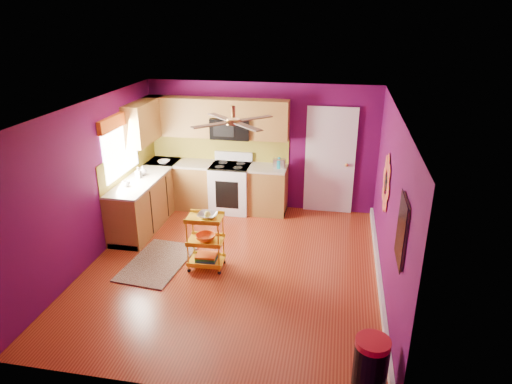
# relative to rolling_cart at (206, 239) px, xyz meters

# --- Properties ---
(ground) EXTENTS (5.00, 5.00, 0.00)m
(ground) POSITION_rel_rolling_cart_xyz_m (0.40, 0.07, -0.50)
(ground) COLOR maroon
(ground) RESTS_ON ground
(room_envelope) EXTENTS (4.54, 5.04, 2.52)m
(room_envelope) POSITION_rel_rolling_cart_xyz_m (0.43, 0.07, 1.13)
(room_envelope) COLOR #510944
(room_envelope) RESTS_ON ground
(lower_cabinets) EXTENTS (2.81, 2.31, 0.94)m
(lower_cabinets) POSITION_rel_rolling_cart_xyz_m (-0.95, 1.89, -0.06)
(lower_cabinets) COLOR brown
(lower_cabinets) RESTS_ON ground
(electric_range) EXTENTS (0.76, 0.66, 1.13)m
(electric_range) POSITION_rel_rolling_cart_xyz_m (-0.15, 2.24, -0.02)
(electric_range) COLOR white
(electric_range) RESTS_ON ground
(upper_cabinetry) EXTENTS (2.80, 2.30, 1.26)m
(upper_cabinetry) POSITION_rel_rolling_cart_xyz_m (-0.84, 2.24, 1.30)
(upper_cabinetry) COLOR brown
(upper_cabinetry) RESTS_ON ground
(left_window) EXTENTS (0.08, 1.35, 1.08)m
(left_window) POSITION_rel_rolling_cart_xyz_m (-1.82, 1.12, 1.24)
(left_window) COLOR white
(left_window) RESTS_ON ground
(panel_door) EXTENTS (0.95, 0.11, 2.15)m
(panel_door) POSITION_rel_rolling_cart_xyz_m (1.75, 2.54, 0.53)
(panel_door) COLOR white
(panel_door) RESTS_ON ground
(right_wall_art) EXTENTS (0.04, 2.74, 1.04)m
(right_wall_art) POSITION_rel_rolling_cart_xyz_m (2.63, -0.27, 0.94)
(right_wall_art) COLOR black
(right_wall_art) RESTS_ON ground
(ceiling_fan) EXTENTS (1.01, 1.01, 0.26)m
(ceiling_fan) POSITION_rel_rolling_cart_xyz_m (0.40, 0.27, 1.79)
(ceiling_fan) COLOR #BF8C3F
(ceiling_fan) RESTS_ON ground
(shag_rug) EXTENTS (0.98, 1.46, 0.02)m
(shag_rug) POSITION_rel_rolling_cart_xyz_m (-0.82, -0.01, -0.49)
(shag_rug) COLOR black
(shag_rug) RESTS_ON ground
(rolling_cart) EXTENTS (0.55, 0.41, 0.97)m
(rolling_cart) POSITION_rel_rolling_cart_xyz_m (0.00, 0.00, 0.00)
(rolling_cart) COLOR gold
(rolling_cart) RESTS_ON ground
(trash_can) EXTENTS (0.46, 0.46, 0.69)m
(trash_can) POSITION_rel_rolling_cart_xyz_m (2.37, -2.11, -0.16)
(trash_can) COLOR black
(trash_can) RESTS_ON ground
(teal_kettle) EXTENTS (0.18, 0.18, 0.21)m
(teal_kettle) POSITION_rel_rolling_cart_xyz_m (0.80, 2.29, 0.52)
(teal_kettle) COLOR teal
(teal_kettle) RESTS_ON lower_cabinets
(toaster) EXTENTS (0.22, 0.15, 0.18)m
(toaster) POSITION_rel_rolling_cart_xyz_m (0.80, 2.28, 0.53)
(toaster) COLOR beige
(toaster) RESTS_ON lower_cabinets
(soap_bottle_a) EXTENTS (0.09, 0.09, 0.20)m
(soap_bottle_a) POSITION_rel_rolling_cart_xyz_m (-1.60, 1.24, 0.54)
(soap_bottle_a) COLOR #EA3F72
(soap_bottle_a) RESTS_ON lower_cabinets
(soap_bottle_b) EXTENTS (0.14, 0.14, 0.18)m
(soap_bottle_b) POSITION_rel_rolling_cart_xyz_m (-1.58, 1.39, 0.53)
(soap_bottle_b) COLOR white
(soap_bottle_b) RESTS_ON lower_cabinets
(counter_dish) EXTENTS (0.23, 0.23, 0.06)m
(counter_dish) POSITION_rel_rolling_cart_xyz_m (-1.47, 2.13, 0.47)
(counter_dish) COLOR white
(counter_dish) RESTS_ON lower_cabinets
(counter_cup) EXTENTS (0.12, 0.12, 0.10)m
(counter_cup) POSITION_rel_rolling_cart_xyz_m (-1.63, 0.81, 0.49)
(counter_cup) COLOR white
(counter_cup) RESTS_ON lower_cabinets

